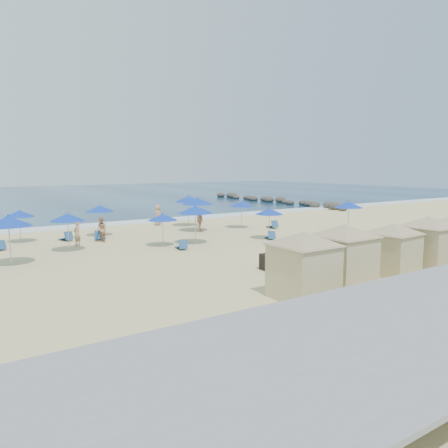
{
  "coord_description": "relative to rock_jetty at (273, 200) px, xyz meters",
  "views": [
    {
      "loc": [
        -14.91,
        -21.35,
        5.08
      ],
      "look_at": [
        1.3,
        3.0,
        1.16
      ],
      "focal_mm": 35.0,
      "sensor_mm": 36.0,
      "label": 1
    }
  ],
  "objects": [
    {
      "name": "trash_bin",
      "position": [
        -25.45,
        -30.12,
        0.04
      ],
      "size": [
        0.81,
        0.81,
        0.8
      ],
      "primitive_type": "cube",
      "rotation": [
        0.0,
        0.0,
        -0.01
      ],
      "color": "black",
      "rests_on": "ground"
    },
    {
      "name": "umbrella_7",
      "position": [
        -22.1,
        -17.28,
        2.02
      ],
      "size": [
        2.41,
        2.41,
        2.74
      ],
      "color": "#A5A8AD",
      "rests_on": "ground"
    },
    {
      "name": "umbrella_6",
      "position": [
        -27.07,
        -21.49,
        1.51
      ],
      "size": [
        1.9,
        1.9,
        2.16
      ],
      "color": "#A5A8AD",
      "rests_on": "ground"
    },
    {
      "name": "beach_chair_3",
      "position": [
        -26.56,
        -23.03,
        -0.14
      ],
      "size": [
        0.73,
        1.23,
        0.63
      ],
      "color": "navy",
      "rests_on": "ground"
    },
    {
      "name": "cabana_2",
      "position": [
        -21.29,
        -33.97,
        1.17
      ],
      "size": [
        4.25,
        4.25,
        2.68
      ],
      "color": "tan",
      "rests_on": "ground"
    },
    {
      "name": "umbrella_4",
      "position": [
        -29.07,
        -15.33,
        1.65
      ],
      "size": [
        2.04,
        2.04,
        2.32
      ],
      "color": "#A5A8AD",
      "rests_on": "ground"
    },
    {
      "name": "umbrella_2",
      "position": [
        -34.34,
        -15.05,
        1.58
      ],
      "size": [
        1.97,
        1.97,
        2.24
      ],
      "color": "#A5A8AD",
      "rests_on": "ground"
    },
    {
      "name": "umbrella_10",
      "position": [
        -18.1,
        -17.59,
        1.63
      ],
      "size": [
        2.02,
        2.02,
        2.3
      ],
      "color": "#A5A8AD",
      "rests_on": "ground"
    },
    {
      "name": "umbrella_11",
      "position": [
        -12.79,
        -24.07,
        1.79
      ],
      "size": [
        2.18,
        2.18,
        2.48
      ],
      "color": "#A5A8AD",
      "rests_on": "ground"
    },
    {
      "name": "beachgoer_1",
      "position": [
        -29.8,
        -17.78,
        0.48
      ],
      "size": [
        0.75,
        0.91,
        1.69
      ],
      "primitive_type": "imported",
      "rotation": [
        0.0,
        0.0,
        4.86
      ],
      "color": "tan",
      "rests_on": "ground"
    },
    {
      "name": "cabana_1",
      "position": [
        -24.56,
        -33.91,
        1.29
      ],
      "size": [
        4.6,
        4.6,
        2.89
      ],
      "color": "tan",
      "rests_on": "ground"
    },
    {
      "name": "beach_chair_2",
      "position": [
        -29.66,
        -16.97,
        -0.1
      ],
      "size": [
        1.12,
        1.51,
        0.76
      ],
      "color": "navy",
      "rests_on": "ground"
    },
    {
      "name": "umbrella_8",
      "position": [
        -19.72,
        -23.05,
        1.58
      ],
      "size": [
        1.97,
        1.97,
        2.24
      ],
      "color": "#A5A8AD",
      "rests_on": "ground"
    },
    {
      "name": "beach_chair_5",
      "position": [
        -16.03,
        -19.07,
        -0.13
      ],
      "size": [
        0.79,
        1.32,
        0.68
      ],
      "color": "navy",
      "rests_on": "ground"
    },
    {
      "name": "beach_chair_4",
      "position": [
        -19.69,
        -23.2,
        -0.15
      ],
      "size": [
        0.92,
        1.23,
        0.62
      ],
      "color": "navy",
      "rests_on": "ground"
    },
    {
      "name": "umbrella_9",
      "position": [
        -21.16,
        -14.19,
        1.94
      ],
      "size": [
        2.33,
        2.33,
        2.65
      ],
      "color": "#A5A8AD",
      "rests_on": "ground"
    },
    {
      "name": "umbrella_5",
      "position": [
        -24.92,
        -21.88,
        1.9
      ],
      "size": [
        2.29,
        2.29,
        2.61
      ],
      "color": "#A5A8AD",
      "rests_on": "ground"
    },
    {
      "name": "umbrella_1",
      "position": [
        -35.89,
        -22.03,
        1.93
      ],
      "size": [
        2.32,
        2.32,
        2.64
      ],
      "color": "#A5A8AD",
      "rests_on": "ground"
    },
    {
      "name": "rock_jetty",
      "position": [
        0.0,
        0.0,
        0.0
      ],
      "size": [
        2.56,
        26.66,
        0.96
      ],
      "color": "#302B28",
      "rests_on": "ground"
    },
    {
      "name": "ocean",
      "position": [
        -24.01,
        30.1,
        -0.33
      ],
      "size": [
        160.0,
        80.0,
        0.06
      ],
      "primitive_type": "cube",
      "color": "#0D2A4A",
      "rests_on": "ground"
    },
    {
      "name": "umbrella_3",
      "position": [
        -32.45,
        -19.84,
        1.69
      ],
      "size": [
        2.08,
        2.08,
        2.37
      ],
      "color": "#A5A8AD",
      "rests_on": "ground"
    },
    {
      "name": "cabana_0",
      "position": [
        -27.35,
        -34.37,
        1.28
      ],
      "size": [
        4.57,
        4.57,
        2.87
      ],
      "color": "tan",
      "rests_on": "ground"
    },
    {
      "name": "surf_line",
      "position": [
        -24.01,
        -9.4,
        -0.32
      ],
      "size": [
        160.0,
        2.5,
        0.08
      ],
      "primitive_type": "cube",
      "color": "white",
      "rests_on": "ground"
    },
    {
      "name": "beach_chair_1",
      "position": [
        -31.62,
        -15.92,
        -0.13
      ],
      "size": [
        0.8,
        1.31,
        0.67
      ],
      "color": "navy",
      "rests_on": "ground"
    },
    {
      "name": "cabana_3",
      "position": [
        -18.68,
        -34.09,
        1.28
      ],
      "size": [
        4.55,
        4.55,
        2.87
      ],
      "color": "tan",
      "rests_on": "ground"
    },
    {
      "name": "ground",
      "position": [
        -24.01,
        -24.9,
        -0.36
      ],
      "size": [
        160.0,
        160.0,
        0.0
      ],
      "primitive_type": "plane",
      "color": "beige",
      "rests_on": "ground"
    },
    {
      "name": "beachgoer_2",
      "position": [
        -21.98,
        -17.47,
        0.57
      ],
      "size": [
        1.03,
        1.14,
        1.87
      ],
      "primitive_type": "imported",
      "rotation": [
        0.0,
        0.0,
        0.91
      ],
      "color": "tan",
      "rests_on": "ground"
    },
    {
      "name": "beachgoer_3",
      "position": [
        -23.07,
        -12.19,
        0.53
      ],
      "size": [
        0.82,
        1.01,
        1.78
      ],
      "primitive_type": "imported",
      "rotation": [
        0.0,
        0.0,
        1.23
      ],
      "color": "tan",
      "rests_on": "ground"
    },
    {
      "name": "beachgoer_0",
      "position": [
        -31.54,
        -18.3,
        0.45
      ],
      "size": [
        0.71,
        0.69,
        1.63
      ],
      "primitive_type": "imported",
      "rotation": [
        0.0,
        0.0,
        3.86
      ],
      "color": "tan",
      "rests_on": "ground"
    }
  ]
}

